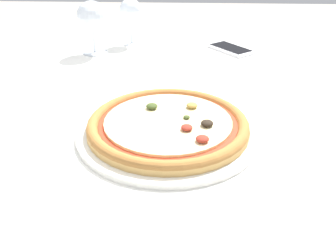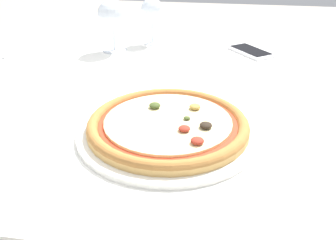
% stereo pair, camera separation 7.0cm
% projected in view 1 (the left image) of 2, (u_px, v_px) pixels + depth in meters
% --- Properties ---
extents(dining_table, '(1.16, 1.08, 0.73)m').
position_uv_depth(dining_table, '(116.00, 114.00, 0.98)').
color(dining_table, '#997047').
rests_on(dining_table, ground_plane).
extents(pizza_plate, '(0.34, 0.34, 0.04)m').
position_uv_depth(pizza_plate, '(168.00, 126.00, 0.71)').
color(pizza_plate, white).
rests_on(pizza_plate, dining_table).
extents(wine_glass_far_left, '(0.07, 0.07, 0.15)m').
position_uv_depth(wine_glass_far_left, '(129.00, 12.00, 1.19)').
color(wine_glass_far_left, silver).
rests_on(wine_glass_far_left, dining_table).
extents(wine_glass_far_right, '(0.09, 0.09, 0.16)m').
position_uv_depth(wine_glass_far_right, '(92.00, 17.00, 1.11)').
color(wine_glass_far_right, silver).
rests_on(wine_glass_far_right, dining_table).
extents(cell_phone, '(0.14, 0.16, 0.01)m').
position_uv_depth(cell_phone, '(231.00, 49.00, 1.18)').
color(cell_phone, white).
rests_on(cell_phone, dining_table).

